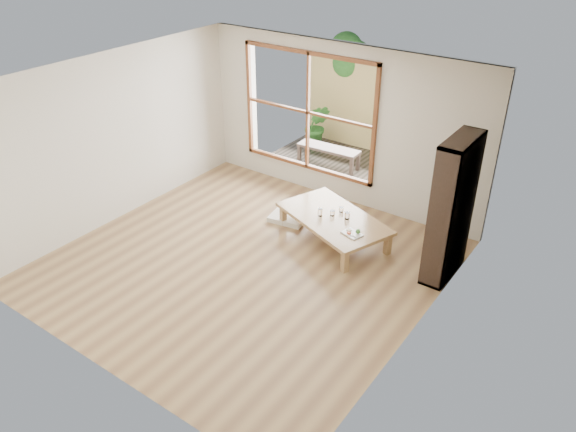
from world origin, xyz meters
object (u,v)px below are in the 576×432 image
low_table (334,219)px  garden_bench (329,150)px  bookshelf (452,209)px  food_tray (353,233)px

low_table → garden_bench: 2.56m
bookshelf → low_table: bearing=-175.7°
bookshelf → garden_bench: (-3.08, 2.01, -0.64)m
low_table → bookshelf: 1.80m
food_tray → garden_bench: size_ratio=0.26×
garden_bench → food_tray: bearing=-54.3°
low_table → garden_bench: bearing=144.3°
bookshelf → garden_bench: 3.73m
bookshelf → food_tray: (-1.20, -0.39, -0.59)m
bookshelf → food_tray: size_ratio=6.16×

